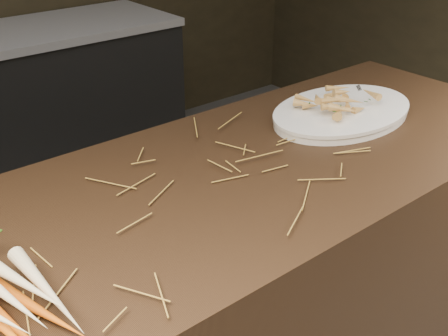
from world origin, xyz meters
name	(u,v)px	position (x,y,z in m)	size (l,w,h in m)	color
back_counter	(9,115)	(0.30, 2.18, 0.42)	(1.82, 0.62, 0.84)	black
straw_bedding	(155,200)	(0.00, 0.30, 0.91)	(1.40, 0.60, 0.02)	olive
serving_platter	(342,113)	(0.69, 0.36, 0.91)	(0.47, 0.32, 0.03)	white
roasted_veg_heap	(343,101)	(0.69, 0.36, 0.95)	(0.23, 0.17, 0.05)	#A97436
serving_fork	(383,97)	(0.86, 0.34, 0.93)	(0.02, 0.18, 0.00)	silver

